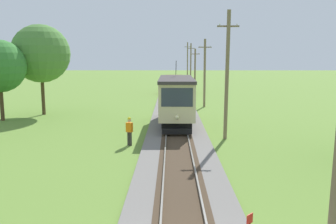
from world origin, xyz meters
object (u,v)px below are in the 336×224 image
Objects in this scene: utility_pole_mid at (205,72)px; freight_car at (174,83)px; utility_pole_horizon at (187,61)px; utility_pole_distant at (191,64)px; red_tram at (176,99)px; utility_pole_near_tram at (227,75)px; utility_pole_far at (195,70)px; tree_right_near at (41,54)px; track_worker at (129,130)px.

freight_car is at bearing 103.37° from utility_pole_mid.
utility_pole_distant is at bearing -90.00° from utility_pole_horizon.
red_tram is 5.78m from utility_pole_near_tram.
utility_pole_mid is at bearing -76.63° from freight_car.
red_tram is 1.30× the size of utility_pole_far.
utility_pole_far is at bearing 83.20° from red_tram.
utility_pole_horizon is 1.01× the size of tree_right_near.
utility_pole_distant is (0.00, 43.15, -0.29)m from utility_pole_near_tram.
tree_right_near is at bearing 147.08° from utility_pole_near_tram.
utility_pole_far reaches higher than track_worker.
red_tram is at bearing 126.49° from utility_pole_near_tram.
tree_right_near is at bearing -108.55° from utility_pole_horizon.
red_tram is 1.17× the size of utility_pole_mid.
freight_car reaches higher than track_worker.
tree_right_near reaches higher than track_worker.
utility_pole_horizon reaches higher than track_worker.
utility_pole_near_tram is 1.00× the size of tree_right_near.
freight_car is (-0.00, 24.69, -0.64)m from red_tram.
tree_right_near is (-12.43, -18.91, 4.12)m from freight_car.
red_tram is at bearing -94.73° from utility_pole_distant.
utility_pole_near_tram is 43.15m from utility_pole_distant.
utility_pole_near_tram is 1.15× the size of utility_pole_mid.
utility_pole_near_tram is at bearing -90.00° from utility_pole_mid.
freight_car is 0.72× the size of utility_pole_mid.
utility_pole_mid is 27.64m from utility_pole_distant.
utility_pole_horizon is 4.73× the size of track_worker.
track_worker is (-6.17, -17.18, -2.75)m from utility_pole_mid.
utility_pole_distant is at bearing 90.00° from utility_pole_far.
utility_pole_distant reaches higher than utility_pole_far.
freight_car is 4.31m from utility_pole_far.
tree_right_near reaches higher than utility_pole_distant.
utility_pole_mid is (3.21, -13.52, 2.17)m from freight_car.
utility_pole_mid is 0.86× the size of utility_pole_horizon.
red_tram is at bearing -24.96° from tree_right_near.
tree_right_near reaches higher than freight_car.
tree_right_near is (-9.47, 11.79, 4.69)m from track_worker.
utility_pole_near_tram is at bearing -32.92° from tree_right_near.
freight_car is 28.03m from utility_pole_horizon.
track_worker is (-6.17, -32.92, -2.39)m from utility_pole_far.
track_worker is at bearing -97.84° from utility_pole_distant.
utility_pole_near_tram reaches higher than red_tram.
tree_right_near is at bearing -115.34° from utility_pole_distant.
freight_car is 23.00m from tree_right_near.
utility_pole_horizon reaches higher than tree_right_near.
freight_car is at bearing 96.31° from utility_pole_near_tram.
utility_pole_horizon reaches higher than freight_car.
red_tram reaches higher than freight_car.
utility_pole_horizon is (0.00, 13.58, 0.34)m from utility_pole_distant.
utility_pole_far is 11.91m from utility_pole_distant.
utility_pole_near_tram is (3.21, -4.34, 2.07)m from red_tram.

